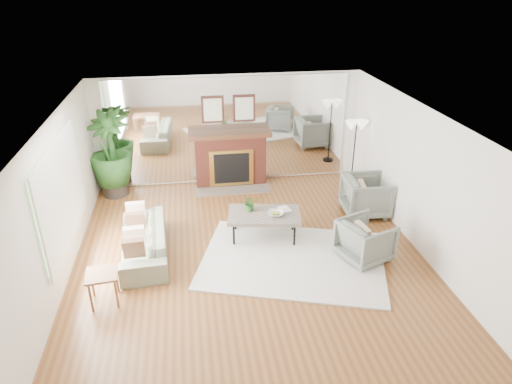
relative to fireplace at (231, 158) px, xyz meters
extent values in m
plane|color=brown|center=(0.00, -3.26, -0.66)|extent=(7.00, 7.00, 0.00)
cube|color=white|center=(-2.99, -3.26, 0.59)|extent=(0.02, 7.00, 2.50)
cube|color=white|center=(2.99, -3.26, 0.59)|extent=(0.02, 7.00, 2.50)
cube|color=white|center=(0.00, 0.23, 0.59)|extent=(6.00, 0.02, 2.50)
cube|color=silver|center=(0.00, 0.21, 0.59)|extent=(5.40, 0.04, 2.40)
cube|color=#B2E09E|center=(-2.96, -2.86, 0.69)|extent=(0.04, 2.40, 1.50)
cube|color=maroon|center=(0.00, 0.02, -0.06)|extent=(1.60, 0.40, 1.20)
cube|color=gold|center=(0.00, -0.19, -0.18)|extent=(1.00, 0.04, 0.85)
cube|color=black|center=(0.00, -0.21, -0.18)|extent=(0.80, 0.04, 0.70)
cube|color=#6B5F54|center=(0.00, -0.33, -0.64)|extent=(1.70, 0.55, 0.03)
cube|color=#472817|center=(0.00, 0.00, 0.56)|extent=(1.85, 0.46, 0.10)
cube|color=black|center=(-0.35, 0.17, 1.09)|extent=(0.50, 0.04, 0.60)
cube|color=black|center=(0.35, 0.17, 1.09)|extent=(0.50, 0.04, 0.60)
cube|color=white|center=(0.72, -3.30, -0.64)|extent=(3.60, 3.03, 0.03)
cube|color=#6B5F54|center=(0.35, -2.51, -0.17)|extent=(1.42, 0.98, 0.07)
cylinder|color=black|center=(-0.23, -2.68, -0.43)|extent=(0.04, 0.04, 0.46)
cylinder|color=black|center=(0.84, -2.87, -0.43)|extent=(0.04, 0.04, 0.46)
cylinder|color=black|center=(-0.14, -2.14, -0.43)|extent=(0.04, 0.04, 0.46)
cylinder|color=black|center=(0.94, -2.33, -0.43)|extent=(0.04, 0.04, 0.46)
imported|color=gray|center=(-1.81, -2.72, -0.38)|extent=(0.86, 1.97, 0.56)
imported|color=slate|center=(2.56, -1.86, -0.26)|extent=(0.93, 0.91, 0.81)
imported|color=slate|center=(1.95, -3.42, -0.30)|extent=(1.02, 1.01, 0.73)
cube|color=brown|center=(-2.32, -3.92, -0.16)|extent=(0.50, 0.50, 0.04)
cylinder|color=brown|center=(-2.48, -4.12, -0.42)|extent=(0.04, 0.04, 0.49)
cylinder|color=brown|center=(-2.12, -4.08, -0.42)|extent=(0.04, 0.04, 0.49)
cylinder|color=brown|center=(-2.52, -3.76, -0.42)|extent=(0.04, 0.04, 0.49)
cylinder|color=brown|center=(-2.16, -3.72, -0.42)|extent=(0.04, 0.04, 0.49)
cylinder|color=black|center=(-2.60, -0.16, -0.46)|extent=(0.55, 0.55, 0.40)
imported|color=#306A27|center=(-2.60, -0.16, 0.43)|extent=(1.17, 1.17, 1.63)
cylinder|color=black|center=(2.68, -0.68, -0.64)|extent=(0.27, 0.27, 0.04)
cylinder|color=black|center=(2.68, -0.68, 0.12)|extent=(0.03, 0.03, 1.55)
cone|color=#EEE1CA|center=(2.56, -0.68, 0.84)|extent=(0.29, 0.29, 0.21)
cone|color=#EEE1CA|center=(2.79, -0.68, 0.84)|extent=(0.29, 0.29, 0.21)
imported|color=#306A27|center=(0.12, -2.34, 0.01)|extent=(0.28, 0.25, 0.28)
imported|color=brown|center=(0.54, -2.60, -0.10)|extent=(0.33, 0.33, 0.07)
imported|color=brown|center=(0.66, -2.44, -0.13)|extent=(0.24, 0.30, 0.02)
camera|label=1|loc=(-0.92, -9.69, 3.85)|focal=32.00mm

